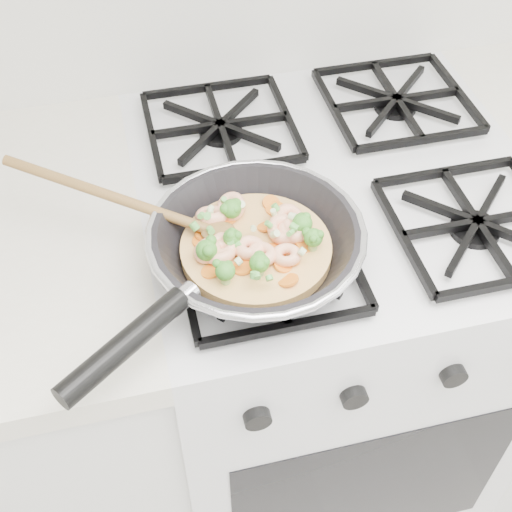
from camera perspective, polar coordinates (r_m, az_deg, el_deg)
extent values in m
cube|color=silver|center=(1.38, 5.21, -7.88)|extent=(0.60, 0.60, 0.90)
cube|color=black|center=(1.25, 9.52, -18.96)|extent=(0.48, 0.00, 0.40)
cube|color=black|center=(1.03, 6.94, 6.85)|extent=(0.56, 0.56, 0.02)
torus|color=silver|center=(0.85, 0.00, 1.99)|extent=(0.28, 0.28, 0.01)
cylinder|color=black|center=(0.75, -10.97, -7.33)|extent=(0.16, 0.13, 0.03)
cylinder|color=#EBB766|center=(0.87, 0.00, 0.58)|extent=(0.19, 0.19, 0.02)
ellipsoid|color=brown|center=(0.87, -3.17, 2.06)|extent=(0.06, 0.05, 0.01)
cylinder|color=brown|center=(0.90, -12.42, 5.05)|extent=(0.25, 0.15, 0.06)
torus|color=#FFC096|center=(0.85, -4.08, 0.45)|extent=(0.06, 0.06, 0.02)
torus|color=#FFC096|center=(0.85, -0.56, 0.69)|extent=(0.04, 0.05, 0.02)
torus|color=#FFC096|center=(0.87, 3.36, 2.33)|extent=(0.06, 0.06, 0.02)
torus|color=#FFC096|center=(0.85, -2.76, 0.85)|extent=(0.05, 0.05, 0.02)
torus|color=#FFC096|center=(0.89, 2.78, 3.22)|extent=(0.05, 0.05, 0.02)
torus|color=#FFC096|center=(0.87, 2.22, 2.26)|extent=(0.06, 0.05, 0.02)
torus|color=#FFC096|center=(0.90, -2.10, 4.14)|extent=(0.06, 0.06, 0.03)
torus|color=#FFC096|center=(0.84, 2.55, 0.08)|extent=(0.05, 0.05, 0.02)
torus|color=#FFC096|center=(0.84, -2.95, 0.30)|extent=(0.06, 0.06, 0.02)
torus|color=#FFC096|center=(0.89, -3.75, 3.37)|extent=(0.05, 0.05, 0.03)
torus|color=#FFC096|center=(0.87, 3.14, 2.10)|extent=(0.06, 0.06, 0.02)
torus|color=#FFC096|center=(0.84, 0.52, 0.20)|extent=(0.05, 0.05, 0.02)
ellipsoid|color=#4C9A32|center=(0.88, -2.06, 3.97)|extent=(0.03, 0.03, 0.03)
ellipsoid|color=#4C9A32|center=(0.85, 4.81, 1.54)|extent=(0.03, 0.03, 0.02)
ellipsoid|color=#4C9A32|center=(0.82, 0.28, -0.58)|extent=(0.03, 0.03, 0.02)
ellipsoid|color=#4C9A32|center=(0.87, 3.89, 2.72)|extent=(0.03, 0.03, 0.03)
ellipsoid|color=#4C9A32|center=(0.83, -4.16, 0.47)|extent=(0.03, 0.03, 0.03)
ellipsoid|color=#4C9A32|center=(0.85, -2.01, 1.57)|extent=(0.03, 0.03, 0.02)
ellipsoid|color=#4C9A32|center=(0.81, -2.59, -1.27)|extent=(0.03, 0.03, 0.02)
cylinder|color=orange|center=(0.85, -0.16, 0.34)|extent=(0.03, 0.03, 0.01)
cylinder|color=orange|center=(0.88, -4.42, 1.71)|extent=(0.03, 0.03, 0.01)
cylinder|color=orange|center=(0.86, 4.04, 0.88)|extent=(0.02, 0.02, 0.01)
cylinder|color=orange|center=(0.85, 2.78, -0.37)|extent=(0.04, 0.04, 0.01)
cylinder|color=orange|center=(0.82, 2.72, -2.03)|extent=(0.03, 0.03, 0.01)
cylinder|color=orange|center=(0.89, -4.45, 2.52)|extent=(0.04, 0.04, 0.01)
cylinder|color=orange|center=(0.83, -3.87, -1.30)|extent=(0.03, 0.03, 0.00)
cylinder|color=orange|center=(0.88, 3.35, 1.75)|extent=(0.04, 0.04, 0.00)
cylinder|color=orange|center=(0.86, 1.71, 0.48)|extent=(0.04, 0.04, 0.01)
cylinder|color=orange|center=(0.92, 1.28, 4.44)|extent=(0.03, 0.03, 0.00)
cylinder|color=orange|center=(0.90, -2.50, 3.10)|extent=(0.04, 0.04, 0.01)
cylinder|color=orange|center=(0.84, -1.10, -0.92)|extent=(0.04, 0.04, 0.01)
cylinder|color=orange|center=(0.91, 1.61, 3.98)|extent=(0.04, 0.04, 0.00)
cylinder|color=orange|center=(0.89, 0.82, 2.48)|extent=(0.03, 0.03, 0.01)
cylinder|color=orange|center=(0.84, 2.27, -0.79)|extent=(0.03, 0.03, 0.01)
cylinder|color=orange|center=(0.87, -4.43, 1.31)|extent=(0.04, 0.04, 0.01)
cylinder|color=beige|center=(0.89, -1.26, 4.27)|extent=(0.01, 0.01, 0.01)
cylinder|color=beige|center=(0.86, -0.23, 2.32)|extent=(0.01, 0.01, 0.01)
cylinder|color=#5AAF46|center=(0.87, -5.17, 2.51)|extent=(0.01, 0.01, 0.01)
cylinder|color=#5AAF46|center=(0.80, 0.09, -1.67)|extent=(0.01, 0.01, 0.01)
cylinder|color=beige|center=(0.87, 1.49, 3.67)|extent=(0.01, 0.01, 0.01)
cylinder|color=#5AAF46|center=(0.85, 2.91, 1.95)|extent=(0.01, 0.01, 0.01)
cylinder|color=#5AAF46|center=(0.82, -2.14, -0.96)|extent=(0.01, 0.01, 0.01)
cylinder|color=beige|center=(0.87, 3.10, 3.30)|extent=(0.01, 0.01, 0.01)
cylinder|color=#5AAF46|center=(0.80, 1.12, -1.85)|extent=(0.01, 0.01, 0.01)
cylinder|color=#5AAF46|center=(0.86, -3.82, 2.16)|extent=(0.01, 0.01, 0.01)
cylinder|color=#5AAF46|center=(0.86, 1.06, 2.67)|extent=(0.01, 0.01, 0.01)
cylinder|color=beige|center=(0.83, 3.85, 0.38)|extent=(0.01, 0.01, 0.01)
cylinder|color=#5AAF46|center=(0.88, -4.06, 3.31)|extent=(0.01, 0.01, 0.01)
cylinder|color=beige|center=(0.88, -3.84, 3.77)|extent=(0.01, 0.01, 0.01)
cylinder|color=#5AAF46|center=(0.86, 3.23, 2.44)|extent=(0.01, 0.01, 0.01)
cylinder|color=beige|center=(0.83, -1.47, -0.44)|extent=(0.01, 0.01, 0.01)
cylinder|color=#5AAF46|center=(0.88, 1.64, 4.08)|extent=(0.01, 0.01, 0.01)
cylinder|color=beige|center=(0.88, -3.84, 3.91)|extent=(0.01, 0.01, 0.01)
cylinder|color=#5AAF46|center=(0.84, -1.49, 0.87)|extent=(0.01, 0.01, 0.01)
cylinder|color=#5AAF46|center=(0.87, -4.61, 3.40)|extent=(0.01, 0.01, 0.01)
cylinder|color=#5AAF46|center=(0.84, -2.06, 1.15)|extent=(0.01, 0.01, 0.01)
cylinder|color=#5AAF46|center=(0.80, -0.15, -1.61)|extent=(0.01, 0.01, 0.01)
cylinder|color=#5AAF46|center=(0.90, -2.72, 4.73)|extent=(0.01, 0.01, 0.01)
cylinder|color=beige|center=(0.85, 1.61, 1.85)|extent=(0.01, 0.01, 0.01)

